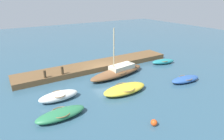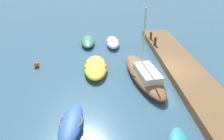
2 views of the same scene
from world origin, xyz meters
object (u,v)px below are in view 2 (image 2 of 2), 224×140
(rowboat_white, at_px, (113,42))
(rowboat_green, at_px, (88,41))
(motorboat_yellow, at_px, (96,67))
(mooring_post_west, at_px, (155,41))
(marker_buoy, at_px, (37,65))
(mooring_post_mid_west, at_px, (151,36))
(rowboat_blue, at_px, (71,124))
(sailboat_brown, at_px, (144,74))

(rowboat_white, distance_m, rowboat_green, 2.75)
(motorboat_yellow, relative_size, mooring_post_west, 5.28)
(rowboat_green, height_order, marker_buoy, rowboat_green)
(rowboat_white, height_order, mooring_post_mid_west, mooring_post_mid_west)
(rowboat_blue, bearing_deg, motorboat_yellow, -5.71)
(mooring_post_mid_west, xyz_separation_m, marker_buoy, (-4.68, 11.06, -0.77))
(rowboat_blue, relative_size, motorboat_yellow, 0.81)
(rowboat_white, height_order, marker_buoy, rowboat_white)
(rowboat_blue, bearing_deg, rowboat_white, -8.75)
(sailboat_brown, distance_m, rowboat_blue, 7.21)
(sailboat_brown, bearing_deg, rowboat_green, 21.41)
(rowboat_green, distance_m, mooring_post_west, 7.24)
(mooring_post_west, bearing_deg, mooring_post_mid_west, 0.00)
(rowboat_blue, height_order, mooring_post_west, mooring_post_west)
(rowboat_green, relative_size, mooring_post_mid_west, 4.84)
(rowboat_green, distance_m, mooring_post_mid_west, 6.85)
(sailboat_brown, xyz_separation_m, rowboat_white, (7.38, 1.91, -0.10))
(sailboat_brown, relative_size, mooring_post_mid_west, 9.55)
(mooring_post_west, bearing_deg, rowboat_blue, 145.46)
(rowboat_green, bearing_deg, rowboat_white, -106.00)
(mooring_post_west, xyz_separation_m, mooring_post_mid_west, (1.83, 0.00, -0.03))
(sailboat_brown, height_order, mooring_post_west, sailboat_brown)
(sailboat_brown, distance_m, rowboat_white, 7.63)
(mooring_post_west, bearing_deg, motorboat_yellow, 123.38)
(sailboat_brown, relative_size, marker_buoy, 15.89)
(mooring_post_west, relative_size, marker_buoy, 1.79)
(mooring_post_west, bearing_deg, rowboat_green, 70.75)
(sailboat_brown, relative_size, rowboat_blue, 2.07)
(rowboat_green, height_order, mooring_post_mid_west, mooring_post_mid_west)
(rowboat_white, bearing_deg, sailboat_brown, -165.65)
(mooring_post_mid_west, bearing_deg, rowboat_blue, 149.55)
(motorboat_yellow, xyz_separation_m, mooring_post_west, (3.94, -5.99, 0.66))
(rowboat_green, height_order, motorboat_yellow, motorboat_yellow)
(rowboat_blue, bearing_deg, rowboat_green, 3.36)
(motorboat_yellow, bearing_deg, rowboat_white, -17.89)
(sailboat_brown, xyz_separation_m, mooring_post_west, (5.67, -2.22, 0.54))
(sailboat_brown, height_order, mooring_post_mid_west, sailboat_brown)
(mooring_post_west, bearing_deg, sailboat_brown, 158.61)
(mooring_post_mid_west, bearing_deg, rowboat_white, 91.53)
(sailboat_brown, xyz_separation_m, marker_buoy, (2.82, 8.84, -0.26))
(rowboat_green, xyz_separation_m, marker_buoy, (-5.22, 4.26, -0.09))
(rowboat_white, relative_size, marker_buoy, 7.21)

